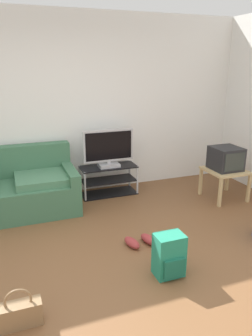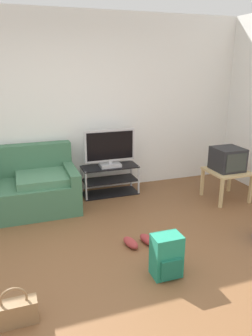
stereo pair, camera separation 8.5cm
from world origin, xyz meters
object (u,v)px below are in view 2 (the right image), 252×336
sneakers_pair (139,241)px  handbag (15,312)px  couch (6,190)px  flat_tv (110,149)px  crt_tv (228,159)px  backpack (167,256)px  side_table (227,174)px  tv_stand (110,180)px

sneakers_pair → handbag: bearing=-150.0°
couch → flat_tv: flat_tv is taller
crt_tv → backpack: bearing=-139.4°
flat_tv → side_table: 1.79m
side_table → handbag: (-3.05, -1.59, -0.28)m
tv_stand → backpack: bearing=-92.2°
backpack → sneakers_pair: bearing=72.1°
tv_stand → handbag: size_ratio=2.52×
couch → handbag: (0.06, -2.21, -0.21)m
couch → handbag: couch is taller
couch → flat_tv: (1.53, 0.12, 0.42)m
side_table → flat_tv: bearing=154.6°
sneakers_pair → couch: bearing=134.3°
side_table → crt_tv: crt_tv is taller
tv_stand → side_table: bearing=-26.0°
flat_tv → handbag: bearing=-122.1°
sneakers_pair → flat_tv: bearing=85.4°
tv_stand → side_table: (1.58, -0.77, 0.16)m
handbag → couch: bearing=91.5°
crt_tv → tv_stand: bearing=154.4°
couch → handbag: 2.22m
tv_stand → flat_tv: 0.51m
flat_tv → crt_tv: flat_tv is taller
tv_stand → side_table: size_ratio=1.54×
side_table → sneakers_pair: bearing=-154.7°
tv_stand → couch: bearing=-174.5°
crt_tv → sneakers_pair: (-1.71, -0.83, -0.58)m
tv_stand → handbag: 2.78m
side_table → backpack: size_ratio=1.31×
side_table → crt_tv: 0.23m
flat_tv → crt_tv: bearing=-24.9°
side_table → sneakers_pair: size_ratio=1.52×
flat_tv → sneakers_pair: 1.71m
backpack → side_table: bearing=18.3°
side_table → handbag: size_ratio=1.63×
couch → tv_stand: 1.54m
flat_tv → crt_tv: size_ratio=1.88×
sneakers_pair → crt_tv: bearing=25.8°
tv_stand → flat_tv: bearing=-90.0°
tv_stand → sneakers_pair: (-0.13, -1.58, -0.18)m
couch → crt_tv: (3.11, -0.61, 0.31)m
flat_tv → backpack: size_ratio=1.82×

